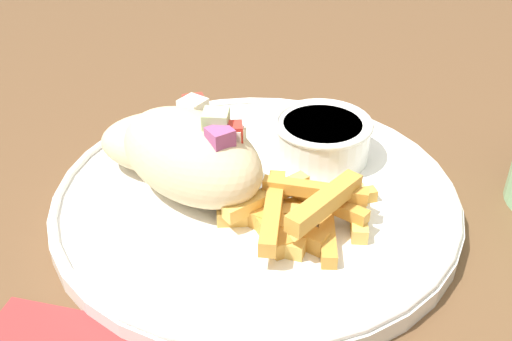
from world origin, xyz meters
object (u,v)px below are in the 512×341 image
object	(u,v)px
pita_sandwich_far	(175,142)
sauce_ramekin	(322,136)
fries_pile	(300,212)
pita_sandwich_near	(194,152)
plate	(256,197)

from	to	relation	value
pita_sandwich_far	sauce_ramekin	distance (m)	0.12
pita_sandwich_far	fries_pile	distance (m)	0.12
pita_sandwich_near	plate	bearing A→B (deg)	34.86
pita_sandwich_near	pita_sandwich_far	world-z (taller)	pita_sandwich_near
pita_sandwich_far	pita_sandwich_near	bearing A→B (deg)	-52.80
pita_sandwich_near	sauce_ramekin	xyz separation A→B (m)	(0.08, 0.08, -0.01)
plate	pita_sandwich_far	bearing A→B (deg)	170.88
fries_pile	sauce_ramekin	distance (m)	0.09
fries_pile	sauce_ramekin	xyz separation A→B (m)	(-0.01, 0.09, 0.01)
fries_pile	sauce_ramekin	bearing A→B (deg)	95.73
pita_sandwich_near	sauce_ramekin	distance (m)	0.11
plate	pita_sandwich_near	world-z (taller)	pita_sandwich_near
plate	sauce_ramekin	world-z (taller)	sauce_ramekin
pita_sandwich_far	sauce_ramekin	xyz separation A→B (m)	(0.10, 0.05, -0.00)
sauce_ramekin	fries_pile	bearing A→B (deg)	-84.27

